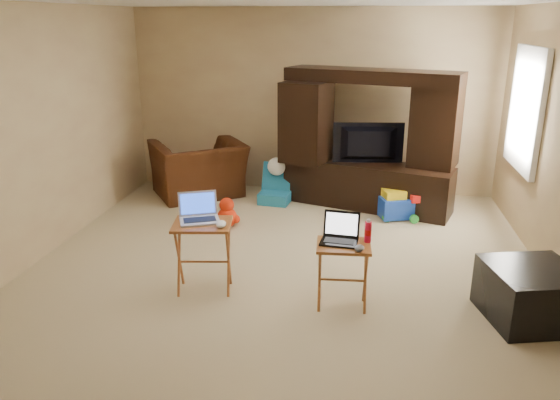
% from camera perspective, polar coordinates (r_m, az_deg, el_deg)
% --- Properties ---
extents(floor, '(5.50, 5.50, 0.00)m').
position_cam_1_polar(floor, '(5.38, 0.33, -7.44)').
color(floor, '#C5B288').
rests_on(floor, ground).
extents(wall_back, '(5.00, 0.00, 5.00)m').
position_cam_1_polar(wall_back, '(7.65, 3.46, 10.16)').
color(wall_back, tan).
rests_on(wall_back, ground).
extents(wall_front, '(5.00, 0.00, 5.00)m').
position_cam_1_polar(wall_front, '(2.42, -9.45, -8.81)').
color(wall_front, tan).
rests_on(wall_front, ground).
extents(wall_left, '(0.00, 5.50, 5.50)m').
position_cam_1_polar(wall_left, '(5.87, -24.72, 5.98)').
color(wall_left, tan).
rests_on(wall_left, ground).
extents(window_pane, '(0.00, 1.20, 1.20)m').
position_cam_1_polar(window_pane, '(6.64, 24.46, 8.62)').
color(window_pane, white).
rests_on(window_pane, ground).
extents(window_frame, '(0.06, 1.14, 1.34)m').
position_cam_1_polar(window_frame, '(6.64, 24.29, 8.64)').
color(window_frame, white).
rests_on(window_frame, ground).
extents(entertainment_center, '(2.21, 1.19, 1.76)m').
position_cam_1_polar(entertainment_center, '(7.03, 9.29, 6.16)').
color(entertainment_center, black).
rests_on(entertainment_center, floor).
extents(television, '(0.90, 0.22, 0.51)m').
position_cam_1_polar(television, '(6.99, 9.28, 5.79)').
color(television, black).
rests_on(television, entertainment_center).
extents(recliner, '(1.52, 1.49, 0.75)m').
position_cam_1_polar(recliner, '(7.60, -8.48, 3.21)').
color(recliner, '#42210E').
rests_on(recliner, floor).
extents(child_rocker, '(0.45, 0.49, 0.52)m').
position_cam_1_polar(child_rocker, '(7.24, -0.51, 1.71)').
color(child_rocker, '#1B6C95').
rests_on(child_rocker, floor).
extents(plush_toy, '(0.33, 0.27, 0.36)m').
position_cam_1_polar(plush_toy, '(6.44, -5.57, -1.28)').
color(plush_toy, red).
rests_on(plush_toy, floor).
extents(push_toy, '(0.59, 0.50, 0.38)m').
position_cam_1_polar(push_toy, '(6.84, 12.49, -0.42)').
color(push_toy, '#1740BB').
rests_on(push_toy, floor).
extents(ottoman, '(0.84, 0.84, 0.44)m').
position_cam_1_polar(ottoman, '(4.93, 24.79, -8.91)').
color(ottoman, black).
rests_on(ottoman, floor).
extents(tray_table_left, '(0.56, 0.47, 0.65)m').
position_cam_1_polar(tray_table_left, '(4.93, -7.97, -5.94)').
color(tray_table_left, '#AB6429').
rests_on(tray_table_left, floor).
extents(tray_table_right, '(0.46, 0.38, 0.58)m').
position_cam_1_polar(tray_table_right, '(4.66, 6.54, -7.88)').
color(tray_table_right, '#915923').
rests_on(tray_table_right, floor).
extents(laptop_left, '(0.42, 0.39, 0.24)m').
position_cam_1_polar(laptop_left, '(4.80, -8.45, -0.91)').
color(laptop_left, '#B1B0B5').
rests_on(laptop_left, tray_table_left).
extents(laptop_right, '(0.33, 0.28, 0.24)m').
position_cam_1_polar(laptop_right, '(4.52, 6.23, -3.09)').
color(laptop_right, black).
rests_on(laptop_right, tray_table_right).
extents(mouse_left, '(0.10, 0.14, 0.05)m').
position_cam_1_polar(mouse_left, '(4.68, -6.17, -2.52)').
color(mouse_left, white).
rests_on(mouse_left, tray_table_left).
extents(mouse_right, '(0.10, 0.13, 0.05)m').
position_cam_1_polar(mouse_right, '(4.42, 8.30, -5.01)').
color(mouse_right, '#3D3E42').
rests_on(mouse_right, tray_table_right).
extents(water_bottle, '(0.06, 0.06, 0.18)m').
position_cam_1_polar(water_bottle, '(4.58, 9.18, -3.33)').
color(water_bottle, red).
rests_on(water_bottle, tray_table_right).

